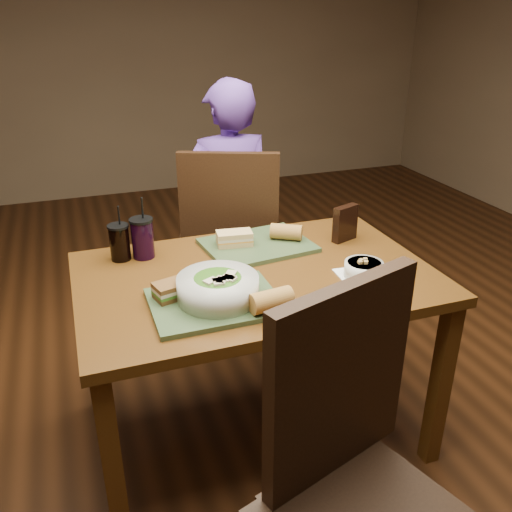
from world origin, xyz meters
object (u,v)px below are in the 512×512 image
(dining_table, at_px, (256,295))
(chair_far, at_px, (223,241))
(soup_bowl, at_px, (364,269))
(cup_cola, at_px, (120,242))
(sandwich_near, at_px, (172,290))
(sandwich_far, at_px, (234,238))
(salad_bowl, at_px, (218,286))
(baguette_far, at_px, (286,232))
(cup_berry, at_px, (142,238))
(chip_bag, at_px, (345,223))
(tray_near, at_px, (215,302))
(baguette_near, at_px, (271,300))
(diner, at_px, (229,213))
(tray_far, at_px, (257,245))
(chair_near, at_px, (355,473))

(dining_table, relative_size, chair_far, 1.22)
(soup_bowl, distance_m, cup_cola, 0.93)
(sandwich_near, bearing_deg, sandwich_far, 46.97)
(salad_bowl, bearing_deg, sandwich_far, 65.70)
(baguette_far, relative_size, cup_berry, 0.52)
(chair_far, bearing_deg, chip_bag, -53.86)
(tray_near, distance_m, baguette_near, 0.20)
(baguette_far, xyz_separation_m, cup_cola, (-0.67, 0.07, 0.02))
(diner, xyz_separation_m, baguette_far, (0.06, -0.63, 0.13))
(diner, relative_size, tray_far, 3.21)
(chair_far, distance_m, baguette_near, 1.02)
(dining_table, relative_size, tray_near, 3.10)
(soup_bowl, height_order, baguette_far, baguette_far)
(diner, bearing_deg, chair_near, 83.05)
(chair_far, xyz_separation_m, diner, (0.08, 0.16, 0.09))
(diner, distance_m, cup_cola, 0.84)
(cup_cola, distance_m, cup_berry, 0.09)
(sandwich_far, bearing_deg, chip_bag, -8.37)
(soup_bowl, relative_size, sandwich_far, 1.21)
(tray_near, height_order, sandwich_far, sandwich_far)
(tray_near, relative_size, tray_far, 1.00)
(salad_bowl, bearing_deg, cup_berry, 111.05)
(chair_far, bearing_deg, diner, 64.01)
(cup_berry, bearing_deg, soup_bowl, -31.55)
(baguette_near, bearing_deg, soup_bowl, 18.04)
(diner, xyz_separation_m, sandwich_far, (-0.16, -0.61, 0.12))
(chair_near, height_order, sandwich_near, chair_near)
(baguette_far, relative_size, chip_bag, 0.85)
(baguette_near, relative_size, baguette_far, 1.07)
(dining_table, relative_size, baguette_near, 9.46)
(dining_table, height_order, tray_far, tray_far)
(sandwich_far, bearing_deg, dining_table, -88.20)
(sandwich_near, height_order, cup_berry, cup_berry)
(sandwich_near, xyz_separation_m, cup_berry, (-0.03, 0.39, 0.04))
(salad_bowl, bearing_deg, diner, 71.40)
(tray_near, bearing_deg, cup_berry, 109.35)
(dining_table, xyz_separation_m, baguette_far, (0.21, 0.22, 0.14))
(cup_cola, bearing_deg, tray_far, -7.19)
(chair_near, xyz_separation_m, diner, (0.18, 1.68, 0.08))
(dining_table, height_order, sandwich_near, sandwich_near)
(baguette_near, bearing_deg, cup_berry, 118.43)
(salad_bowl, distance_m, chip_bag, 0.73)
(sandwich_far, bearing_deg, soup_bowl, -47.71)
(cup_berry, bearing_deg, diner, 47.57)
(chair_near, distance_m, soup_bowl, 0.80)
(tray_near, distance_m, salad_bowl, 0.06)
(soup_bowl, distance_m, sandwich_far, 0.54)
(tray_near, relative_size, baguette_far, 3.26)
(tray_far, distance_m, baguette_far, 0.13)
(sandwich_far, relative_size, baguette_near, 1.10)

